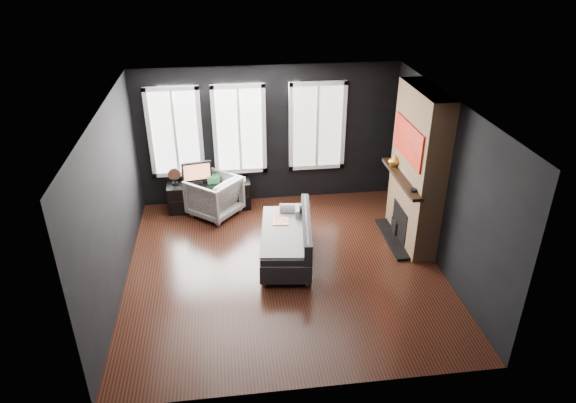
{
  "coord_description": "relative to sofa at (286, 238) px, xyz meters",
  "views": [
    {
      "loc": [
        -0.82,
        -6.81,
        4.82
      ],
      "look_at": [
        0.1,
        0.3,
        1.05
      ],
      "focal_mm": 32.0,
      "sensor_mm": 36.0,
      "label": 1
    }
  ],
  "objects": [
    {
      "name": "stripe_pillow",
      "position": [
        0.25,
        0.44,
        0.17
      ],
      "size": [
        0.1,
        0.28,
        0.27
      ],
      "primitive_type": "cube",
      "rotation": [
        0.0,
        0.0,
        -0.12
      ],
      "color": "gray",
      "rests_on": "sofa"
    },
    {
      "name": "sofa",
      "position": [
        0.0,
        0.0,
        0.0
      ],
      "size": [
        1.09,
        1.86,
        0.76
      ],
      "primitive_type": null,
      "rotation": [
        0.0,
        0.0,
        -0.13
      ],
      "color": "black",
      "rests_on": "floor"
    },
    {
      "name": "wall_right",
      "position": [
        2.43,
        -0.31,
        0.97
      ],
      "size": [
        0.02,
        5.0,
        2.7
      ],
      "primitive_type": "cube",
      "color": "black",
      "rests_on": "ground"
    },
    {
      "name": "wall_back",
      "position": [
        -0.07,
        2.19,
        0.97
      ],
      "size": [
        5.0,
        0.02,
        2.7
      ],
      "primitive_type": "cube",
      "color": "black",
      "rests_on": "ground"
    },
    {
      "name": "armchair",
      "position": [
        -1.17,
        1.64,
        0.05
      ],
      "size": [
        1.12,
        1.13,
        0.85
      ],
      "primitive_type": "imported",
      "rotation": [
        0.0,
        0.0,
        -2.28
      ],
      "color": "silver",
      "rests_on": "floor"
    },
    {
      "name": "mantel_vase",
      "position": [
        1.98,
        0.74,
        0.95
      ],
      "size": [
        0.27,
        0.27,
        0.2
      ],
      "primitive_type": "imported",
      "rotation": [
        0.0,
        0.0,
        0.43
      ],
      "color": "gold",
      "rests_on": "fireplace"
    },
    {
      "name": "book",
      "position": [
        -0.7,
        1.97,
        0.27
      ],
      "size": [
        0.16,
        0.02,
        0.21
      ],
      "primitive_type": "imported",
      "rotation": [
        0.0,
        0.0,
        -0.02
      ],
      "color": "#B3AD8C",
      "rests_on": "media_console"
    },
    {
      "name": "fireplace",
      "position": [
        2.23,
        0.29,
        0.97
      ],
      "size": [
        0.7,
        1.62,
        2.7
      ],
      "primitive_type": null,
      "color": "#93724C",
      "rests_on": "floor"
    },
    {
      "name": "floor",
      "position": [
        -0.07,
        -0.31,
        -0.38
      ],
      "size": [
        5.0,
        5.0,
        0.0
      ],
      "primitive_type": "plane",
      "color": "black",
      "rests_on": "ground"
    },
    {
      "name": "storage_box",
      "position": [
        -1.17,
        1.93,
        0.23
      ],
      "size": [
        0.26,
        0.19,
        0.13
      ],
      "primitive_type": "cube",
      "rotation": [
        0.0,
        0.0,
        0.12
      ],
      "color": "#2A753B",
      "rests_on": "media_console"
    },
    {
      "name": "wall_left",
      "position": [
        -2.57,
        -0.31,
        0.97
      ],
      "size": [
        0.02,
        5.0,
        2.7
      ],
      "primitive_type": "cube",
      "color": "black",
      "rests_on": "ground"
    },
    {
      "name": "mantel_clock",
      "position": [
        1.98,
        -0.26,
        0.87
      ],
      "size": [
        0.15,
        0.15,
        0.04
      ],
      "primitive_type": "cylinder",
      "rotation": [
        0.0,
        0.0,
        0.35
      ],
      "color": "black",
      "rests_on": "fireplace"
    },
    {
      "name": "ceiling",
      "position": [
        -0.07,
        -0.31,
        2.32
      ],
      "size": [
        5.0,
        5.0,
        0.0
      ],
      "primitive_type": "plane",
      "color": "white",
      "rests_on": "ground"
    },
    {
      "name": "windows",
      "position": [
        -0.52,
        2.15,
        2.0
      ],
      "size": [
        4.0,
        0.16,
        1.76
      ],
      "primitive_type": null,
      "color": "white",
      "rests_on": "wall_back"
    },
    {
      "name": "monitor",
      "position": [
        -1.47,
        1.9,
        0.42
      ],
      "size": [
        0.59,
        0.22,
        0.51
      ],
      "primitive_type": null,
      "rotation": [
        0.0,
        0.0,
        0.18
      ],
      "color": "black",
      "rests_on": "media_console"
    },
    {
      "name": "mug",
      "position": [
        -0.79,
        1.92,
        0.23
      ],
      "size": [
        0.13,
        0.11,
        0.12
      ],
      "primitive_type": "imported",
      "rotation": [
        0.0,
        0.0,
        -0.13
      ],
      "color": "orange",
      "rests_on": "media_console"
    },
    {
      "name": "desk_fan",
      "position": [
        -1.89,
        1.95,
        0.33
      ],
      "size": [
        0.25,
        0.25,
        0.34
      ],
      "primitive_type": null,
      "rotation": [
        0.0,
        0.0,
        0.06
      ],
      "color": "gray",
      "rests_on": "media_console"
    },
    {
      "name": "media_console",
      "position": [
        -1.27,
        1.93,
        -0.11
      ],
      "size": [
        1.59,
        0.54,
        0.54
      ],
      "primitive_type": null,
      "rotation": [
        0.0,
        0.0,
        0.03
      ],
      "color": "black",
      "rests_on": "floor"
    }
  ]
}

